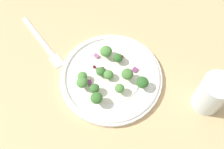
{
  "coord_description": "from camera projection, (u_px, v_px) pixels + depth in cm",
  "views": [
    {
      "loc": [
        24.02,
        -18.43,
        55.93
      ],
      "look_at": [
        0.41,
        -2.64,
        2.7
      ],
      "focal_mm": 42.71,
      "sensor_mm": 36.0,
      "label": 1
    }
  ],
  "objects": [
    {
      "name": "broccoli_floret_3",
      "position": [
        82.0,
        76.0,
        0.6
      ],
      "size": [
        2.19,
        2.19,
        2.22
      ],
      "color": "#8EB77A",
      "rests_on": "plate"
    },
    {
      "name": "broccoli_floret_8",
      "position": [
        97.0,
        98.0,
        0.57
      ],
      "size": [
        2.65,
        2.65,
        2.68
      ],
      "color": "#9EC684",
      "rests_on": "plate"
    },
    {
      "name": "broccoli_floret_6",
      "position": [
        82.0,
        83.0,
        0.59
      ],
      "size": [
        2.51,
        2.51,
        2.55
      ],
      "color": "#ADD18E",
      "rests_on": "plate"
    },
    {
      "name": "onion_bit_1",
      "position": [
        135.0,
        70.0,
        0.62
      ],
      "size": [
        1.45,
        1.51,
        0.58
      ],
      "primitive_type": "cube",
      "rotation": [
        0.0,
        0.0,
        0.36
      ],
      "color": "#843D75",
      "rests_on": "plate"
    },
    {
      "name": "fork",
      "position": [
        44.0,
        44.0,
        0.67
      ],
      "size": [
        18.67,
        2.92,
        0.5
      ],
      "color": "silver",
      "rests_on": "ground_plane"
    },
    {
      "name": "cranberry_1",
      "position": [
        94.0,
        67.0,
        0.62
      ],
      "size": [
        0.71,
        0.71,
        0.71
      ],
      "primitive_type": "sphere",
      "color": "#4C0A14",
      "rests_on": "plate"
    },
    {
      "name": "onion_bit_0",
      "position": [
        96.0,
        56.0,
        0.64
      ],
      "size": [
        1.45,
        1.15,
        0.4
      ],
      "primitive_type": "cube",
      "rotation": [
        0.0,
        0.0,
        1.8
      ],
      "color": "#A35B93",
      "rests_on": "plate"
    },
    {
      "name": "broccoli_floret_0",
      "position": [
        101.0,
        72.0,
        0.61
      ],
      "size": [
        2.11,
        2.11,
        2.14
      ],
      "color": "#9EC684",
      "rests_on": "plate"
    },
    {
      "name": "broccoli_floret_10",
      "position": [
        118.0,
        58.0,
        0.62
      ],
      "size": [
        2.19,
        2.19,
        2.22
      ],
      "color": "#ADD18E",
      "rests_on": "plate"
    },
    {
      "name": "broccoli_floret_5",
      "position": [
        120.0,
        88.0,
        0.58
      ],
      "size": [
        2.11,
        2.11,
        2.13
      ],
      "color": "#ADD18E",
      "rests_on": "plate"
    },
    {
      "name": "onion_bit_2",
      "position": [
        90.0,
        83.0,
        0.6
      ],
      "size": [
        1.53,
        1.32,
        0.5
      ],
      "primitive_type": "cube",
      "rotation": [
        0.0,
        0.0,
        2.76
      ],
      "color": "#843D75",
      "rests_on": "plate"
    },
    {
      "name": "water_glass",
      "position": [
        212.0,
        94.0,
        0.56
      ],
      "size": [
        6.49,
        6.49,
        9.51
      ],
      "primitive_type": "cylinder",
      "color": "silver",
      "rests_on": "ground_plane"
    },
    {
      "name": "broccoli_floret_9",
      "position": [
        126.0,
        75.0,
        0.59
      ],
      "size": [
        2.69,
        2.69,
        2.72
      ],
      "color": "#8EB77A",
      "rests_on": "plate"
    },
    {
      "name": "dressing_pool",
      "position": [
        112.0,
        77.0,
        0.62
      ],
      "size": [
        13.82,
        13.82,
        0.2
      ],
      "primitive_type": "cylinder",
      "color": "white",
      "rests_on": "plate"
    },
    {
      "name": "broccoli_floret_4",
      "position": [
        106.0,
        51.0,
        0.62
      ],
      "size": [
        2.85,
        2.85,
        2.89
      ],
      "color": "#ADD18E",
      "rests_on": "plate"
    },
    {
      "name": "broccoli_floret_7",
      "position": [
        109.0,
        75.0,
        0.6
      ],
      "size": [
        2.28,
        2.28,
        2.31
      ],
      "color": "#9EC684",
      "rests_on": "plate"
    },
    {
      "name": "broccoli_floret_1",
      "position": [
        95.0,
        88.0,
        0.58
      ],
      "size": [
        2.18,
        2.18,
        2.2
      ],
      "color": "#ADD18E",
      "rests_on": "plate"
    },
    {
      "name": "broccoli_floret_2",
      "position": [
        142.0,
        82.0,
        0.59
      ],
      "size": [
        2.74,
        2.74,
        2.77
      ],
      "color": "#9EC684",
      "rests_on": "plate"
    },
    {
      "name": "cranberry_2",
      "position": [
        122.0,
        57.0,
        0.64
      ],
      "size": [
        0.77,
        0.77,
        0.77
      ],
      "primitive_type": "sphere",
      "color": "maroon",
      "rests_on": "plate"
    },
    {
      "name": "cranberry_0",
      "position": [
        103.0,
        69.0,
        0.62
      ],
      "size": [
        0.96,
        0.96,
        0.96
      ],
      "primitive_type": "sphere",
      "color": "#4C0A14",
      "rests_on": "plate"
    },
    {
      "name": "ground_plane",
      "position": [
        120.0,
        75.0,
        0.64
      ],
      "size": [
        180.0,
        180.0,
        2.0
      ],
      "primitive_type": "cube",
      "color": "tan"
    },
    {
      "name": "plate",
      "position": [
        112.0,
        78.0,
        0.62
      ],
      "size": [
        23.83,
        23.83,
        1.7
      ],
      "color": "white",
      "rests_on": "ground_plane"
    }
  ]
}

